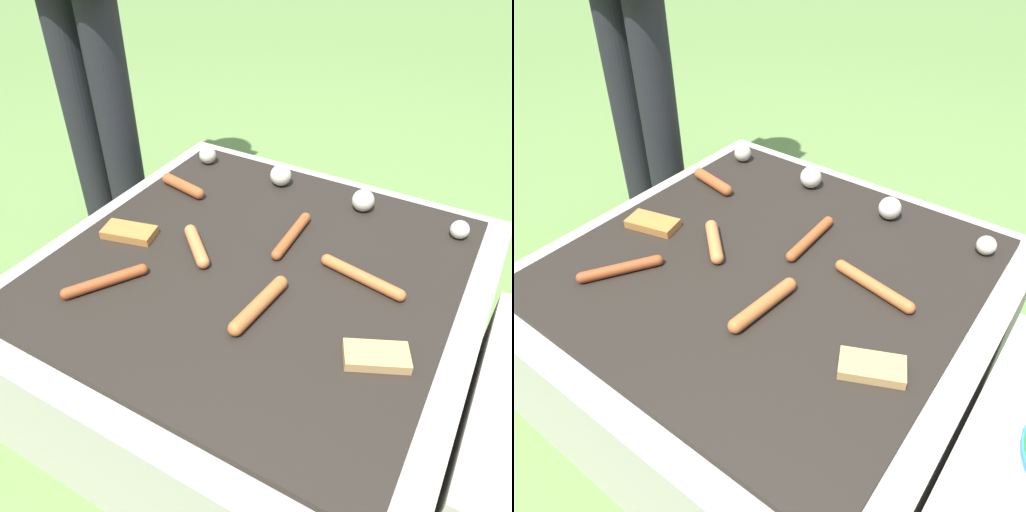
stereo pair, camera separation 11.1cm
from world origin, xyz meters
The scene contains 11 objects.
ground_plane centered at (0.00, 0.00, 0.00)m, with size 14.00×14.00×0.00m, color #608442.
grill centered at (0.00, 0.00, 0.18)m, with size 0.97×0.97×0.37m.
sausage_back_right centered at (-0.14, -0.03, 0.39)m, with size 0.12×0.11×0.03m.
sausage_front_right centered at (0.08, -0.13, 0.39)m, with size 0.04×0.19×0.03m.
sausage_front_center centered at (0.03, 0.12, 0.38)m, with size 0.03×0.19×0.02m.
sausage_mid_right centered at (-0.33, 0.18, 0.39)m, with size 0.15×0.05×0.03m.
sausage_front_left centered at (-0.24, -0.22, 0.38)m, with size 0.11×0.16×0.02m.
sausage_back_left centered at (0.23, 0.06, 0.39)m, with size 0.20×0.06×0.03m.
bread_slice_right centered at (0.33, -0.14, 0.38)m, with size 0.13×0.11×0.02m.
bread_slice_left centered at (-0.32, -0.06, 0.38)m, with size 0.14×0.09×0.02m.
mushroom_row centered at (-0.02, 0.33, 0.40)m, with size 0.78×0.07×0.06m.
Camera 2 is at (0.52, -0.70, 1.08)m, focal length 35.00 mm.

